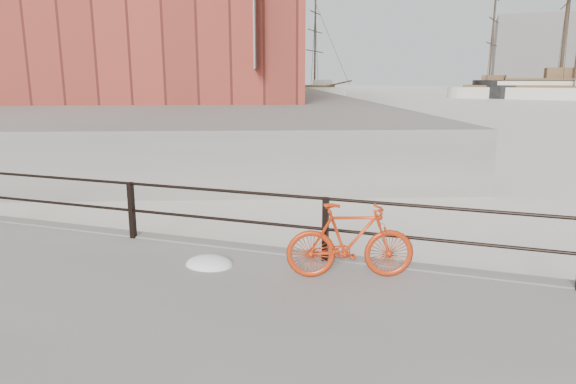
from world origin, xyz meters
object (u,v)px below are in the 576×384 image
Objects in this scene: bicycle at (350,241)px; schooner_left at (287,96)px; workboat_far at (149,108)px; workboat_near at (144,118)px; schooner_mid at (528,99)px.

bicycle is 0.08× the size of schooner_left.
schooner_left reaches higher than bicycle.
schooner_left reaches higher than workboat_far.
schooner_left is 1.81× the size of workboat_far.
workboat_near is (5.79, -50.48, 0.00)m from schooner_left.
workboat_far is (-2.34, -37.69, 0.00)m from schooner_left.
schooner_left is at bearing -169.66° from schooner_mid.
bicycle is 83.25m from schooner_left.
bicycle is at bearing -70.41° from schooner_left.
workboat_far is at bearing 109.79° from workboat_near.
schooner_mid is at bearing 23.90° from workboat_far.
schooner_mid is 38.16m from schooner_left.
workboat_near is (-22.48, 27.82, -0.89)m from bicycle.
workboat_far reaches higher than bicycle.
workboat_near is at bearing -83.72° from schooner_left.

